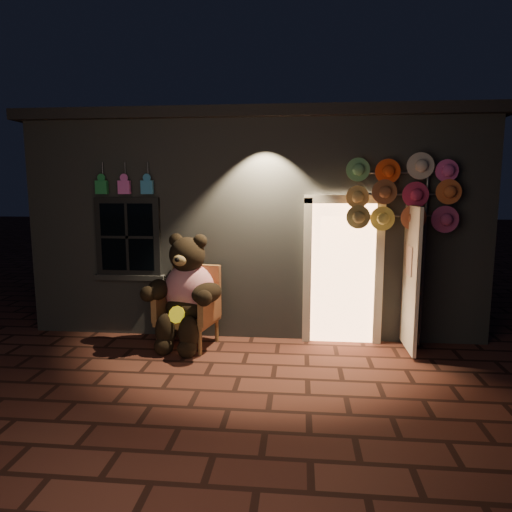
# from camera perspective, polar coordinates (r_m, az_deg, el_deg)

# --- Properties ---
(ground) EXTENTS (60.00, 60.00, 0.00)m
(ground) POSITION_cam_1_polar(r_m,az_deg,el_deg) (5.78, -2.12, -14.85)
(ground) COLOR brown
(ground) RESTS_ON ground
(shop_building) EXTENTS (7.30, 5.95, 3.51)m
(shop_building) POSITION_cam_1_polar(r_m,az_deg,el_deg) (9.29, 1.14, 5.07)
(shop_building) COLOR slate
(shop_building) RESTS_ON ground
(wicker_armchair) EXTENTS (0.92, 0.86, 1.16)m
(wicker_armchair) POSITION_cam_1_polar(r_m,az_deg,el_deg) (6.80, -8.19, -6.15)
(wicker_armchair) COLOR #A1773E
(wicker_armchair) RESTS_ON ground
(teddy_bear) EXTENTS (1.18, 1.02, 1.66)m
(teddy_bear) POSITION_cam_1_polar(r_m,az_deg,el_deg) (6.61, -8.70, -4.52)
(teddy_bear) COLOR red
(teddy_bear) RESTS_ON ground
(hat_rack) EXTENTS (1.54, 0.22, 2.72)m
(hat_rack) POSITION_cam_1_polar(r_m,az_deg,el_deg) (6.68, 17.75, 7.13)
(hat_rack) COLOR #59595E
(hat_rack) RESTS_ON ground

